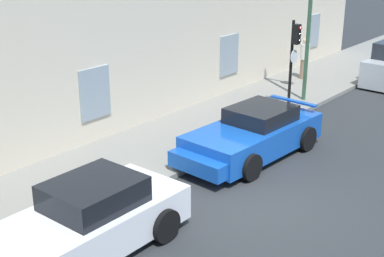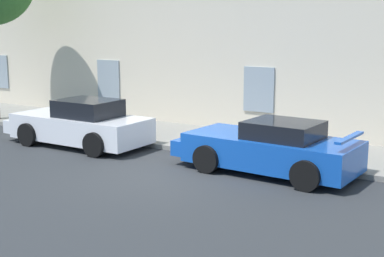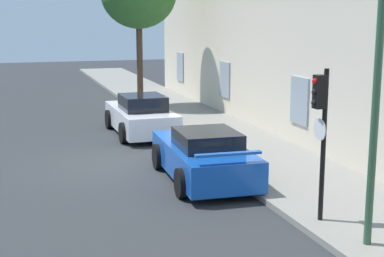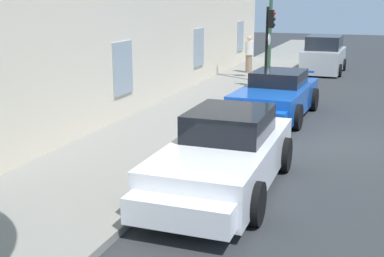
{
  "view_description": "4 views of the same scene",
  "coord_description": "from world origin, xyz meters",
  "px_view_note": "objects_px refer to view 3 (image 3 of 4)",
  "views": [
    {
      "loc": [
        -9.87,
        -6.13,
        6.09
      ],
      "look_at": [
        -0.02,
        2.06,
        1.38
      ],
      "focal_mm": 51.3,
      "sensor_mm": 36.0,
      "label": 1
    },
    {
      "loc": [
        7.75,
        -10.64,
        3.72
      ],
      "look_at": [
        -0.75,
        2.74,
        0.68
      ],
      "focal_mm": 50.75,
      "sensor_mm": 36.0,
      "label": 2
    },
    {
      "loc": [
        15.9,
        -2.98,
        4.2
      ],
      "look_at": [
        0.83,
        1.88,
        1.09
      ],
      "focal_mm": 53.16,
      "sensor_mm": 36.0,
      "label": 3
    },
    {
      "loc": [
        -12.81,
        -1.06,
        3.55
      ],
      "look_at": [
        -2.18,
        2.82,
        0.6
      ],
      "focal_mm": 47.23,
      "sensor_mm": 36.0,
      "label": 4
    }
  ],
  "objects_px": {
    "sportscar_red_lead": "(140,116)",
    "street_lamp": "(361,9)",
    "sportscar_yellow_flank": "(202,155)",
    "traffic_light": "(321,118)"
  },
  "relations": [
    {
      "from": "sportscar_red_lead",
      "to": "street_lamp",
      "type": "bearing_deg",
      "value": 5.61
    },
    {
      "from": "sportscar_yellow_flank",
      "to": "street_lamp",
      "type": "height_order",
      "value": "street_lamp"
    },
    {
      "from": "sportscar_yellow_flank",
      "to": "street_lamp",
      "type": "bearing_deg",
      "value": 9.45
    },
    {
      "from": "sportscar_yellow_flank",
      "to": "street_lamp",
      "type": "xyz_separation_m",
      "value": [
        5.48,
        0.91,
        3.71
      ]
    },
    {
      "from": "sportscar_red_lead",
      "to": "traffic_light",
      "type": "relative_size",
      "value": 1.57
    },
    {
      "from": "sportscar_yellow_flank",
      "to": "street_lamp",
      "type": "relative_size",
      "value": 0.79
    },
    {
      "from": "sportscar_red_lead",
      "to": "street_lamp",
      "type": "relative_size",
      "value": 0.79
    },
    {
      "from": "traffic_light",
      "to": "sportscar_yellow_flank",
      "type": "bearing_deg",
      "value": -165.37
    },
    {
      "from": "sportscar_red_lead",
      "to": "sportscar_yellow_flank",
      "type": "xyz_separation_m",
      "value": [
        6.32,
        0.25,
        -0.02
      ]
    },
    {
      "from": "sportscar_yellow_flank",
      "to": "street_lamp",
      "type": "distance_m",
      "value": 6.68
    }
  ]
}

